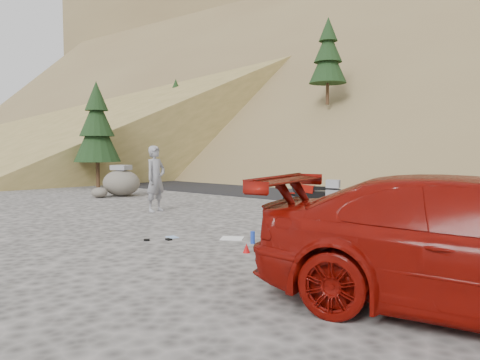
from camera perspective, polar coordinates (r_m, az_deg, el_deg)
The scene contains 14 objects.
ground at distance 12.01m, azimuth -5.72°, elevation -5.20°, with size 140.00×140.00×0.00m, color #43413E.
road at distance 19.37m, azimuth 13.59°, elevation -1.79°, with size 120.00×7.00×0.05m, color black.
conifer_verge at distance 23.31m, azimuth -17.05°, elevation 6.23°, with size 2.20×2.20×5.04m.
motorcycle at distance 13.86m, azimuth 9.42°, elevation -1.91°, with size 1.91×0.90×1.17m.
man at distance 14.25m, azimuth -10.19°, elevation -3.78°, with size 0.72×0.47×1.97m, color gray.
boulder at distance 19.00m, azimuth -14.27°, elevation -0.30°, with size 1.68×1.47×1.21m.
small_rock at distance 18.59m, azimuth -16.77°, elevation -1.48°, with size 0.72×0.66×0.39m.
gear_white_cloth at distance 9.89m, azimuth -0.96°, elevation -7.12°, with size 0.46×0.41×0.02m, color white.
gear_blue_mat at distance 9.65m, azimuth 5.13°, elevation -6.99°, with size 0.15×0.15×0.39m, color #1C3BAB.
gear_bottle at distance 9.38m, azimuth 1.55°, elevation -7.02°, with size 0.09×0.09×0.25m, color #1C3BAB.
gear_funnel at distance 8.59m, azimuth 0.80°, elevation -8.30°, with size 0.13×0.13×0.17m, color #B20B0D.
gear_glove_a at distance 9.85m, azimuth -8.69°, elevation -7.16°, with size 0.13×0.09×0.04m, color black.
gear_glove_b at distance 9.85m, azimuth -11.30°, elevation -7.18°, with size 0.11×0.08×0.04m, color black.
gear_blue_cloth at distance 10.13m, azimuth -8.27°, elevation -6.91°, with size 0.28×0.21×0.01m, color #88A8D2.
Camera 1 is at (8.44, -8.32, 1.92)m, focal length 35.00 mm.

